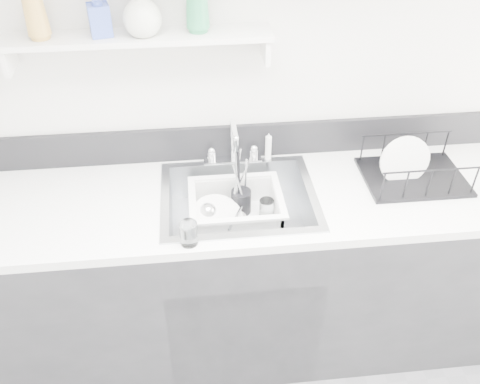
{
  "coord_description": "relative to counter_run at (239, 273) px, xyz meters",
  "views": [
    {
      "loc": [
        -0.17,
        -0.45,
        2.22
      ],
      "look_at": [
        0.0,
        1.14,
        0.98
      ],
      "focal_mm": 38.0,
      "sensor_mm": 36.0,
      "label": 1
    }
  ],
  "objects": [
    {
      "name": "backsplash",
      "position": [
        0.0,
        0.3,
        0.54
      ],
      "size": [
        3.2,
        0.02,
        0.16
      ],
      "primitive_type": "cube",
      "color": "black",
      "rests_on": "counter_run"
    },
    {
      "name": "utensil_cup",
      "position": [
        0.02,
        0.09,
        0.37
      ],
      "size": [
        0.09,
        0.09,
        0.3
      ],
      "rotation": [
        0.0,
        0.0,
        -0.26
      ],
      "color": "black",
      "rests_on": "wash_tub"
    },
    {
      "name": "wall_shelf",
      "position": [
        -0.35,
        0.23,
        1.05
      ],
      "size": [
        1.0,
        0.16,
        0.12
      ],
      "color": "silver",
      "rests_on": "room_shell"
    },
    {
      "name": "counter_run",
      "position": [
        0.0,
        0.0,
        0.0
      ],
      "size": [
        3.2,
        0.62,
        0.92
      ],
      "color": "#252528",
      "rests_on": "ground"
    },
    {
      "name": "tumbler_counter",
      "position": [
        -0.21,
        -0.26,
        0.51
      ],
      "size": [
        0.07,
        0.07,
        0.09
      ],
      "primitive_type": "cylinder",
      "rotation": [
        0.0,
        0.0,
        0.09
      ],
      "color": "white",
      "rests_on": "counter_run"
    },
    {
      "name": "soap_bottle_d",
      "position": [
        -0.13,
        0.23,
        1.18
      ],
      "size": [
        0.09,
        0.09,
        0.23
      ],
      "primitive_type": "imported",
      "rotation": [
        0.0,
        0.0,
        -0.0
      ],
      "color": "#2A8954",
      "rests_on": "wall_shelf"
    },
    {
      "name": "room_shell",
      "position": [
        0.0,
        -0.8,
        1.22
      ],
      "size": [
        3.5,
        3.0,
        2.6
      ],
      "color": "silver",
      "rests_on": "ground"
    },
    {
      "name": "soap_bottle_a",
      "position": [
        -0.7,
        0.22,
        1.18
      ],
      "size": [
        0.11,
        0.11,
        0.22
      ],
      "primitive_type": "imported",
      "rotation": [
        0.0,
        0.0,
        -0.33
      ],
      "color": "gold",
      "rests_on": "wall_shelf"
    },
    {
      "name": "dish_rack",
      "position": [
        0.76,
        0.05,
        0.53
      ],
      "size": [
        0.43,
        0.32,
        0.15
      ],
      "primitive_type": null,
      "rotation": [
        0.0,
        0.0,
        -0.0
      ],
      "color": "black",
      "rests_on": "counter_run"
    },
    {
      "name": "ladle",
      "position": [
        -0.06,
        -0.01,
        0.35
      ],
      "size": [
        0.33,
        0.21,
        0.09
      ],
      "primitive_type": null,
      "rotation": [
        0.0,
        0.0,
        -0.35
      ],
      "color": "silver",
      "rests_on": "wash_tub"
    },
    {
      "name": "sink",
      "position": [
        0.0,
        0.0,
        0.37
      ],
      "size": [
        0.64,
        0.52,
        0.2
      ],
      "primitive_type": null,
      "color": "silver",
      "rests_on": "counter_run"
    },
    {
      "name": "side_sprayer",
      "position": [
        0.16,
        0.25,
        0.53
      ],
      "size": [
        0.03,
        0.03,
        0.14
      ],
      "primitive_type": "cylinder",
      "color": "white",
      "rests_on": "counter_run"
    },
    {
      "name": "bowl_small",
      "position": [
        0.09,
        -0.07,
        0.33
      ],
      "size": [
        0.14,
        0.14,
        0.04
      ],
      "primitive_type": "imported",
      "rotation": [
        0.0,
        0.0,
        -0.24
      ],
      "color": "white",
      "rests_on": "wash_tub"
    },
    {
      "name": "soap_bottle_b",
      "position": [
        -0.48,
        0.23,
        1.16
      ],
      "size": [
        0.09,
        0.09,
        0.17
      ],
      "primitive_type": "imported",
      "rotation": [
        0.0,
        0.0,
        0.22
      ],
      "color": "#3F56B8",
      "rests_on": "wall_shelf"
    },
    {
      "name": "soap_bottle_c",
      "position": [
        -0.33,
        0.22,
        1.16
      ],
      "size": [
        0.15,
        0.15,
        0.18
      ],
      "primitive_type": "imported",
      "rotation": [
        0.0,
        0.0,
        -0.05
      ],
      "color": "beige",
      "rests_on": "wall_shelf"
    },
    {
      "name": "tumbler_in_tub",
      "position": [
        0.12,
        0.03,
        0.35
      ],
      "size": [
        0.07,
        0.07,
        0.09
      ],
      "primitive_type": "cylinder",
      "rotation": [
        0.0,
        0.0,
        0.04
      ],
      "color": "white",
      "rests_on": "wash_tub"
    },
    {
      "name": "plate_stack",
      "position": [
        -0.08,
        -0.01,
        0.34
      ],
      "size": [
        0.27,
        0.26,
        0.11
      ],
      "rotation": [
        0.0,
        0.0,
        0.15
      ],
      "color": "white",
      "rests_on": "wash_tub"
    },
    {
      "name": "faucet",
      "position": [
        0.0,
        0.25,
        0.52
      ],
      "size": [
        0.26,
        0.18,
        0.23
      ],
      "color": "silver",
      "rests_on": "counter_run"
    },
    {
      "name": "wash_tub",
      "position": [
        -0.01,
        0.02,
        0.37
      ],
      "size": [
        0.4,
        0.32,
        0.15
      ],
      "primitive_type": null,
      "rotation": [
        0.0,
        0.0,
        -0.02
      ],
      "color": "white",
      "rests_on": "sink"
    }
  ]
}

